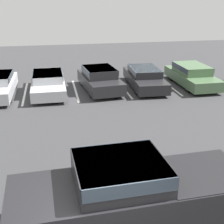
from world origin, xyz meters
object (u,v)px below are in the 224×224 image
Objects in this scene: pickup_truck at (132,192)px; parked_sedan_b at (48,82)px; parked_sedan_c at (100,78)px; parked_sedan_d at (145,77)px; parked_sedan_e at (192,74)px.

pickup_truck is 11.58m from parked_sedan_b.
pickup_truck is 11.40m from parked_sedan_c.
pickup_truck is at bearing -15.44° from parked_sedan_d.
pickup_truck is at bearing -10.96° from parked_sedan_c.
pickup_truck is at bearing 9.54° from parked_sedan_b.
pickup_truck is 1.22× the size of parked_sedan_d.
pickup_truck reaches higher than parked_sedan_e.
pickup_truck reaches higher than parked_sedan_c.
pickup_truck reaches higher than parked_sedan_d.
parked_sedan_b is 0.99× the size of parked_sedan_e.
parked_sedan_e is (2.97, -0.17, 0.05)m from parked_sedan_d.
parked_sedan_d is 2.97m from parked_sedan_e.
parked_sedan_d is at bearing 86.41° from parked_sedan_c.
parked_sedan_b is 0.96× the size of parked_sedan_d.
pickup_truck is 1.26× the size of parked_sedan_e.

